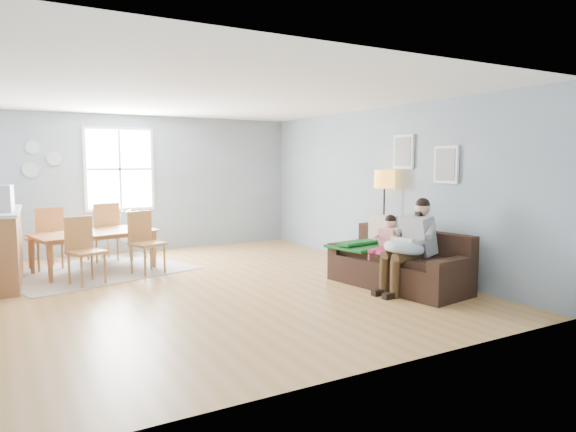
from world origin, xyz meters
TOP-DOWN VIEW (x-y plane):
  - room at (0.00, 0.00)m, footprint 8.40×9.40m
  - window at (-0.60, 3.46)m, footprint 1.32×0.08m
  - pictures at (2.97, -1.05)m, footprint 0.05×1.34m
  - wall_plates at (-2.00, 3.47)m, footprint 0.67×0.02m
  - sofa at (2.28, -1.34)m, footprint 1.15×2.12m
  - green_throw at (2.10, -0.69)m, footprint 1.05×0.92m
  - beige_pillow at (2.41, -0.79)m, footprint 0.18×0.49m
  - father at (2.19, -1.64)m, footprint 0.92×0.43m
  - nursing_pillow at (2.04, -1.67)m, footprint 0.59×0.58m
  - infant at (2.04, -1.64)m, footprint 0.20×0.37m
  - toddler at (2.17, -1.16)m, footprint 0.55×0.37m
  - floor_lamp at (2.80, -0.35)m, footprint 0.33×0.33m
  - storage_cube at (2.37, -1.99)m, footprint 0.44×0.40m
  - rug at (-1.34, 1.92)m, footprint 3.26×2.80m
  - dining_table at (-1.34, 1.92)m, footprint 2.05×1.43m
  - chair_sw at (-1.64, 1.12)m, footprint 0.58×0.58m
  - chair_se at (-0.67, 1.40)m, footprint 0.58×0.58m
  - chair_nw at (-2.01, 2.44)m, footprint 0.59×0.59m
  - chair_ne at (-1.05, 2.72)m, footprint 0.58×0.58m
  - counter at (-2.70, 1.70)m, footprint 0.70×1.99m
  - baby_swing at (-0.54, 3.10)m, footprint 1.12×1.13m

SIDE VIEW (x-z plane):
  - rug at x=-1.34m, z-range 0.00..0.01m
  - storage_cube at x=2.37m, z-range 0.00..0.45m
  - sofa at x=2.28m, z-range -0.12..0.70m
  - dining_table at x=-1.34m, z-range 0.00..0.66m
  - baby_swing at x=-0.54m, z-range -0.04..0.82m
  - green_throw at x=2.10m, z-range 0.50..0.54m
  - counter at x=-2.70m, z-range 0.01..1.10m
  - chair_sw at x=-1.64m, z-range 0.07..1.06m
  - chair_se at x=-0.67m, z-range 0.07..1.08m
  - chair_nw at x=-2.01m, z-range 0.08..1.13m
  - chair_ne at x=-1.05m, z-range 0.08..1.15m
  - nursing_pillow at x=2.04m, z-range 0.53..0.75m
  - toddler at x=2.17m, z-range 0.28..1.10m
  - father at x=2.19m, z-range 0.04..1.34m
  - infant at x=2.04m, z-range 0.65..0.78m
  - beige_pillow at x=2.41m, z-range 0.50..0.98m
  - floor_lamp at x=2.80m, z-range 0.54..2.20m
  - window at x=-0.60m, z-range 0.84..2.46m
  - wall_plates at x=-2.00m, z-range 1.50..2.16m
  - pictures at x=2.97m, z-range 1.48..2.22m
  - room at x=0.00m, z-range 0.47..4.37m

